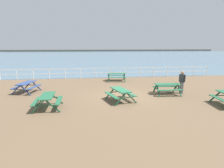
{
  "coord_description": "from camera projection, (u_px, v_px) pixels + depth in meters",
  "views": [
    {
      "loc": [
        -2.38,
        -12.47,
        3.57
      ],
      "look_at": [
        -0.74,
        0.58,
        0.8
      ],
      "focal_mm": 29.83,
      "sensor_mm": 36.0,
      "label": 1
    }
  ],
  "objects": [
    {
      "name": "visitor",
      "position": [
        182.0,
        81.0,
        13.85
      ],
      "size": [
        0.36,
        0.48,
        1.66
      ],
      "rotation": [
        0.0,
        0.0,
        3.65
      ],
      "color": "slate",
      "rests_on": "ground"
    },
    {
      "name": "picnic_table_near_left",
      "position": [
        48.0,
        98.0,
        10.58
      ],
      "size": [
        1.6,
        1.85,
        0.8
      ],
      "rotation": [
        0.0,
        0.0,
        1.61
      ],
      "color": "#286B47",
      "rests_on": "ground"
    },
    {
      "name": "picnic_table_mid_centre",
      "position": [
        117.0,
        75.0,
        18.69
      ],
      "size": [
        1.93,
        1.68,
        0.8
      ],
      "rotation": [
        0.0,
        0.0,
        -0.09
      ],
      "color": "#286B47",
      "rests_on": "ground"
    },
    {
      "name": "seaward_railing",
      "position": [
        111.0,
        71.0,
        20.5
      ],
      "size": [
        23.07,
        0.07,
        1.08
      ],
      "color": "white",
      "rests_on": "ground"
    },
    {
      "name": "distant_shoreline",
      "position": [
        93.0,
        51.0,
        106.09
      ],
      "size": [
        142.0,
        6.0,
        1.8
      ],
      "primitive_type": "cube",
      "color": "#4C4C47",
      "rests_on": "ground"
    },
    {
      "name": "ground_plane",
      "position": [
        123.0,
        98.0,
        13.15
      ],
      "size": [
        30.0,
        24.0,
        0.2
      ],
      "primitive_type": "cube",
      "color": "brown"
    },
    {
      "name": "picnic_table_corner",
      "position": [
        120.0,
        92.0,
        11.99
      ],
      "size": [
        1.95,
        2.15,
        0.8
      ],
      "rotation": [
        0.0,
        0.0,
        1.86
      ],
      "color": "#286B47",
      "rests_on": "ground"
    },
    {
      "name": "sea_band",
      "position": [
        95.0,
        55.0,
        64.35
      ],
      "size": [
        142.0,
        90.0,
        0.01
      ],
      "primitive_type": "cube",
      "color": "slate",
      "rests_on": "ground"
    },
    {
      "name": "picnic_table_far_left",
      "position": [
        26.0,
        85.0,
        14.11
      ],
      "size": [
        1.88,
        2.1,
        0.8
      ],
      "rotation": [
        0.0,
        0.0,
        1.33
      ],
      "color": "#334C84",
      "rests_on": "ground"
    },
    {
      "name": "picnic_table_far_right",
      "position": [
        167.0,
        86.0,
        13.64
      ],
      "size": [
        1.89,
        1.64,
        0.8
      ],
      "rotation": [
        0.0,
        0.0,
        -0.06
      ],
      "color": "#286B47",
      "rests_on": "ground"
    }
  ]
}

